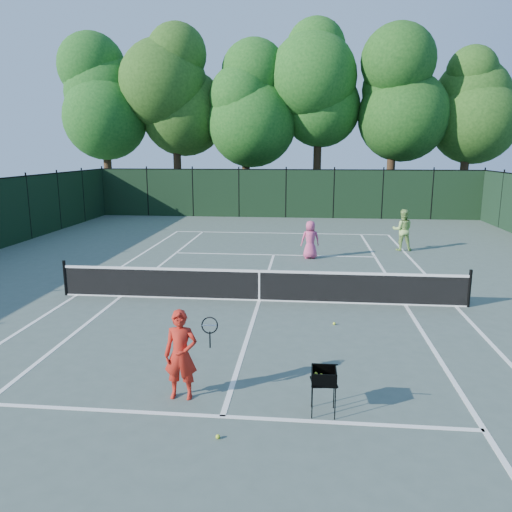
# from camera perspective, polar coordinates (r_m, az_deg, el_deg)

# --- Properties ---
(ground) EXTENTS (90.00, 90.00, 0.00)m
(ground) POSITION_cam_1_polar(r_m,az_deg,el_deg) (14.41, 0.37, -5.13)
(ground) COLOR #47564D
(ground) RESTS_ON ground
(sideline_doubles_left) EXTENTS (0.10, 23.77, 0.01)m
(sideline_doubles_left) POSITION_cam_1_polar(r_m,az_deg,el_deg) (15.87, -19.82, -4.23)
(sideline_doubles_left) COLOR white
(sideline_doubles_left) RESTS_ON ground
(sideline_doubles_right) EXTENTS (0.10, 23.77, 0.01)m
(sideline_doubles_right) POSITION_cam_1_polar(r_m,az_deg,el_deg) (14.95, 21.89, -5.37)
(sideline_doubles_right) COLOR white
(sideline_doubles_right) RESTS_ON ground
(sideline_singles_left) EXTENTS (0.10, 23.77, 0.01)m
(sideline_singles_left) POSITION_cam_1_polar(r_m,az_deg,el_deg) (15.33, -15.18, -4.48)
(sideline_singles_left) COLOR white
(sideline_singles_left) RESTS_ON ground
(sideline_singles_right) EXTENTS (0.10, 23.77, 0.01)m
(sideline_singles_right) POSITION_cam_1_polar(r_m,az_deg,el_deg) (14.63, 16.71, -5.38)
(sideline_singles_right) COLOR white
(sideline_singles_right) RESTS_ON ground
(baseline_far) EXTENTS (10.97, 0.10, 0.01)m
(baseline_far) POSITION_cam_1_polar(r_m,az_deg,el_deg) (25.97, 2.83, 2.63)
(baseline_far) COLOR white
(baseline_far) RESTS_ON ground
(service_line_near) EXTENTS (8.23, 0.10, 0.01)m
(service_line_near) POSITION_cam_1_polar(r_m,az_deg,el_deg) (8.55, -3.86, -17.83)
(service_line_near) COLOR white
(service_line_near) RESTS_ON ground
(service_line_far) EXTENTS (8.23, 0.10, 0.01)m
(service_line_far) POSITION_cam_1_polar(r_m,az_deg,el_deg) (20.59, 2.04, 0.14)
(service_line_far) COLOR white
(service_line_far) RESTS_ON ground
(center_service_line) EXTENTS (0.10, 12.80, 0.01)m
(center_service_line) POSITION_cam_1_polar(r_m,az_deg,el_deg) (14.41, 0.37, -5.12)
(center_service_line) COLOR white
(center_service_line) RESTS_ON ground
(tennis_net) EXTENTS (11.69, 0.09, 1.06)m
(tennis_net) POSITION_cam_1_polar(r_m,az_deg,el_deg) (14.28, 0.37, -3.30)
(tennis_net) COLOR black
(tennis_net) RESTS_ON ground
(fence_far) EXTENTS (24.00, 0.05, 3.00)m
(fence_far) POSITION_cam_1_polar(r_m,az_deg,el_deg) (31.85, 3.44, 7.09)
(fence_far) COLOR black
(fence_far) RESTS_ON ground
(tree_0) EXTENTS (6.40, 6.40, 13.14)m
(tree_0) POSITION_cam_1_polar(r_m,az_deg,el_deg) (38.19, -17.06, 17.44)
(tree_0) COLOR black
(tree_0) RESTS_ON ground
(tree_1) EXTENTS (6.80, 6.80, 13.98)m
(tree_1) POSITION_cam_1_polar(r_m,az_deg,el_deg) (37.16, -9.27, 18.78)
(tree_1) COLOR black
(tree_1) RESTS_ON ground
(tree_2) EXTENTS (6.00, 6.00, 12.40)m
(tree_2) POSITION_cam_1_polar(r_m,az_deg,el_deg) (35.93, -1.19, 17.62)
(tree_2) COLOR black
(tree_2) RESTS_ON ground
(tree_3) EXTENTS (7.00, 7.00, 14.45)m
(tree_3) POSITION_cam_1_polar(r_m,az_deg,el_deg) (36.32, 7.24, 19.50)
(tree_3) COLOR black
(tree_3) RESTS_ON ground
(tree_4) EXTENTS (6.20, 6.20, 12.97)m
(tree_4) POSITION_cam_1_polar(r_m,az_deg,el_deg) (35.97, 15.62, 17.85)
(tree_4) COLOR black
(tree_4) RESTS_ON ground
(tree_5) EXTENTS (5.80, 5.80, 12.23)m
(tree_5) POSITION_cam_1_polar(r_m,az_deg,el_deg) (37.53, 23.31, 16.42)
(tree_5) COLOR black
(tree_5) RESTS_ON ground
(coach) EXTENTS (0.89, 0.61, 1.59)m
(coach) POSITION_cam_1_polar(r_m,az_deg,el_deg) (8.86, -8.56, -11.09)
(coach) COLOR red
(coach) RESTS_ON ground
(player_pink) EXTENTS (0.82, 0.61, 1.51)m
(player_pink) POSITION_cam_1_polar(r_m,az_deg,el_deg) (19.91, 6.22, 1.87)
(player_pink) COLOR #D0497A
(player_pink) RESTS_ON ground
(player_green) EXTENTS (0.88, 0.70, 1.77)m
(player_green) POSITION_cam_1_polar(r_m,az_deg,el_deg) (22.29, 16.40, 2.88)
(player_green) COLOR #96C462
(player_green) RESTS_ON ground
(ball_hopper) EXTENTS (0.45, 0.45, 0.78)m
(ball_hopper) POSITION_cam_1_polar(r_m,az_deg,el_deg) (8.41, 7.76, -13.49)
(ball_hopper) COLOR black
(ball_hopper) RESTS_ON ground
(loose_ball_near_cart) EXTENTS (0.07, 0.07, 0.07)m
(loose_ball_near_cart) POSITION_cam_1_polar(r_m,az_deg,el_deg) (8.00, -4.38, -19.89)
(loose_ball_near_cart) COLOR #B6D12A
(loose_ball_near_cart) RESTS_ON ground
(loose_ball_midcourt) EXTENTS (0.07, 0.07, 0.07)m
(loose_ball_midcourt) POSITION_cam_1_polar(r_m,az_deg,el_deg) (12.64, 8.93, -7.63)
(loose_ball_midcourt) COLOR #D6F532
(loose_ball_midcourt) RESTS_ON ground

